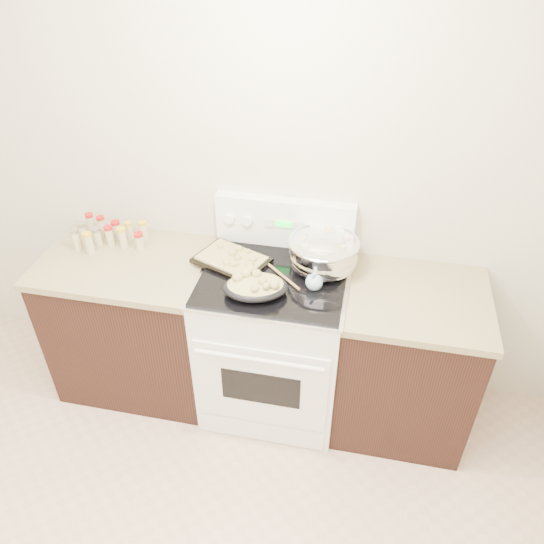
# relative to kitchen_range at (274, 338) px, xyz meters

# --- Properties ---
(room_shell) EXTENTS (4.10, 3.60, 2.75)m
(room_shell) POSITION_rel_kitchen_range_xyz_m (-0.35, -1.42, 1.21)
(room_shell) COLOR beige
(room_shell) RESTS_ON ground
(counter_left) EXTENTS (0.93, 0.67, 0.92)m
(counter_left) POSITION_rel_kitchen_range_xyz_m (-0.83, 0.01, -0.03)
(counter_left) COLOR black
(counter_left) RESTS_ON ground
(counter_right) EXTENTS (0.73, 0.67, 0.92)m
(counter_right) POSITION_rel_kitchen_range_xyz_m (0.73, 0.01, -0.03)
(counter_right) COLOR black
(counter_right) RESTS_ON ground
(kitchen_range) EXTENTS (0.78, 0.73, 1.22)m
(kitchen_range) POSITION_rel_kitchen_range_xyz_m (0.00, 0.00, 0.00)
(kitchen_range) COLOR white
(kitchen_range) RESTS_ON ground
(mixing_bowl) EXTENTS (0.42, 0.42, 0.22)m
(mixing_bowl) POSITION_rel_kitchen_range_xyz_m (0.24, 0.12, 0.54)
(mixing_bowl) COLOR silver
(mixing_bowl) RESTS_ON kitchen_range
(roasting_pan) EXTENTS (0.36, 0.29, 0.11)m
(roasting_pan) POSITION_rel_kitchen_range_xyz_m (-0.06, -0.17, 0.50)
(roasting_pan) COLOR black
(roasting_pan) RESTS_ON kitchen_range
(baking_sheet) EXTENTS (0.44, 0.38, 0.06)m
(baking_sheet) POSITION_rel_kitchen_range_xyz_m (-0.24, 0.06, 0.47)
(baking_sheet) COLOR black
(baking_sheet) RESTS_ON kitchen_range
(wooden_spoon) EXTENTS (0.22, 0.20, 0.04)m
(wooden_spoon) POSITION_rel_kitchen_range_xyz_m (-0.00, -0.06, 0.46)
(wooden_spoon) COLOR #9A7346
(wooden_spoon) RESTS_ON kitchen_range
(blue_ladle) EXTENTS (0.14, 0.28, 0.11)m
(blue_ladle) POSITION_rel_kitchen_range_xyz_m (0.22, -0.05, 0.49)
(blue_ladle) COLOR #8EB8D3
(blue_ladle) RESTS_ON kitchen_range
(spice_jars) EXTENTS (0.39, 0.24, 0.13)m
(spice_jars) POSITION_rel_kitchen_range_xyz_m (-0.99, 0.13, 0.49)
(spice_jars) COLOR #BFB28C
(spice_jars) RESTS_ON counter_left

